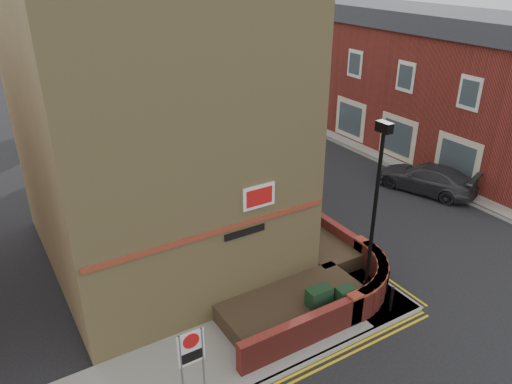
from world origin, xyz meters
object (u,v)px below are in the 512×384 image
object	(u,v)px
lamppost	(374,217)
silver_car_near	(285,170)
zone_sign	(192,353)
utility_cabinet_large	(318,304)

from	to	relation	value
lamppost	silver_car_near	xyz separation A→B (m)	(3.40, 9.71, -2.71)
lamppost	zone_sign	bearing A→B (deg)	-173.93
utility_cabinet_large	zone_sign	xyz separation A→B (m)	(-4.70, -0.80, 0.92)
utility_cabinet_large	lamppost	bearing A→B (deg)	-3.01
zone_sign	lamppost	bearing A→B (deg)	6.07
zone_sign	silver_car_near	bearing A→B (deg)	46.16
lamppost	silver_car_near	world-z (taller)	lamppost
utility_cabinet_large	silver_car_near	xyz separation A→B (m)	(5.30, 9.61, -0.08)
lamppost	utility_cabinet_large	world-z (taller)	lamppost
zone_sign	silver_car_near	xyz separation A→B (m)	(10.00, 10.41, -1.01)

